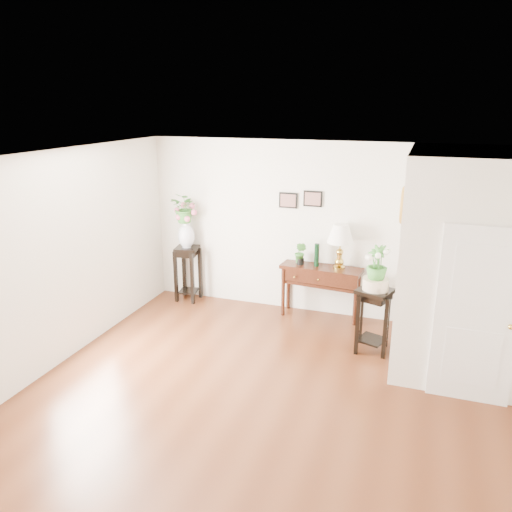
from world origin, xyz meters
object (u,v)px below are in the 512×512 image
at_px(console_table, 320,292).
at_px(plant_stand_b, 373,320).
at_px(plant_stand_a, 188,274).
at_px(table_lamp, 340,247).

xyz_separation_m(console_table, plant_stand_b, (0.93, -0.91, 0.03)).
height_order(plant_stand_a, plant_stand_b, plant_stand_a).
distance_m(plant_stand_a, plant_stand_b, 3.39).
bearing_deg(table_lamp, plant_stand_a, -179.01).
bearing_deg(plant_stand_b, plant_stand_a, 165.23).
bearing_deg(table_lamp, plant_stand_b, -54.22).
relative_size(console_table, table_lamp, 1.79).
xyz_separation_m(console_table, table_lamp, (0.28, 0.00, 0.78)).
xyz_separation_m(plant_stand_a, plant_stand_b, (3.28, -0.86, -0.03)).
relative_size(table_lamp, plant_stand_b, 0.79).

